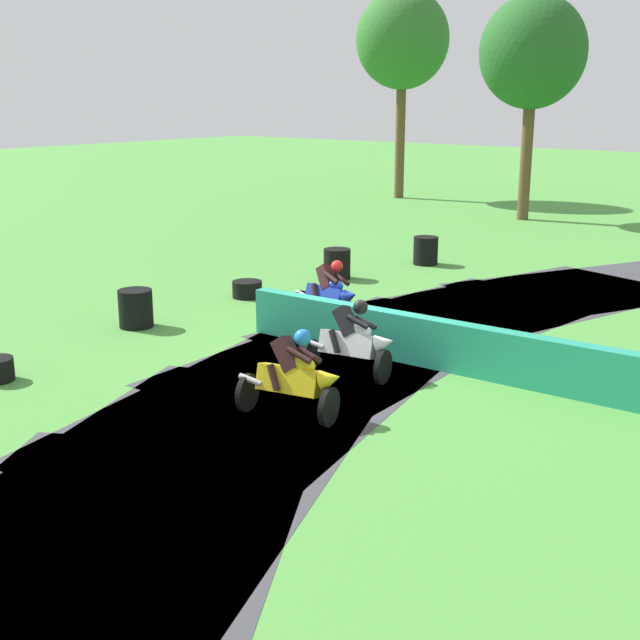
# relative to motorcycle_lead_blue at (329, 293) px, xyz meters

# --- Properties ---
(ground_plane) EXTENTS (120.00, 120.00, 0.00)m
(ground_plane) POSITION_rel_motorcycle_lead_blue_xyz_m (1.68, -1.31, -0.64)
(ground_plane) COLOR #4C933D
(track_asphalt) EXTENTS (8.70, 26.11, 0.01)m
(track_asphalt) POSITION_rel_motorcycle_lead_blue_xyz_m (2.65, -1.27, -0.64)
(track_asphalt) COLOR #3D3D42
(track_asphalt) RESTS_ON ground
(safety_barrier) EXTENTS (15.14, 0.84, 0.90)m
(safety_barrier) POSITION_rel_motorcycle_lead_blue_xyz_m (6.85, -1.12, -0.19)
(safety_barrier) COLOR #239375
(safety_barrier) RESTS_ON ground
(motorcycle_lead_blue) EXTENTS (1.71, 0.91, 1.43)m
(motorcycle_lead_blue) POSITION_rel_motorcycle_lead_blue_xyz_m (0.00, 0.00, 0.00)
(motorcycle_lead_blue) COLOR black
(motorcycle_lead_blue) RESTS_ON ground
(motorcycle_chase_white) EXTENTS (1.67, 1.00, 1.43)m
(motorcycle_chase_white) POSITION_rel_motorcycle_lead_blue_xyz_m (2.48, -2.56, -0.00)
(motorcycle_chase_white) COLOR black
(motorcycle_chase_white) RESTS_ON ground
(motorcycle_trailing_yellow) EXTENTS (1.68, 1.04, 1.43)m
(motorcycle_trailing_yellow) POSITION_rel_motorcycle_lead_blue_xyz_m (2.90, -4.63, 0.00)
(motorcycle_trailing_yellow) COLOR black
(motorcycle_trailing_yellow) RESTS_ON ground
(tire_stack_near) EXTENTS (0.70, 0.70, 0.80)m
(tire_stack_near) POSITION_rel_motorcycle_lead_blue_xyz_m (-1.69, 6.74, -0.24)
(tire_stack_near) COLOR black
(tire_stack_near) RESTS_ON ground
(tire_stack_mid_a) EXTENTS (0.72, 0.72, 0.80)m
(tire_stack_mid_a) POSITION_rel_motorcycle_lead_blue_xyz_m (-2.53, 3.62, -0.24)
(tire_stack_mid_a) COLOR black
(tire_stack_mid_a) RESTS_ON ground
(tire_stack_mid_b) EXTENTS (0.72, 0.72, 0.40)m
(tire_stack_mid_b) POSITION_rel_motorcycle_lead_blue_xyz_m (-2.96, 0.59, -0.44)
(tire_stack_mid_b) COLOR black
(tire_stack_mid_b) RESTS_ON ground
(tire_stack_far) EXTENTS (0.72, 0.72, 0.80)m
(tire_stack_far) POSITION_rel_motorcycle_lead_blue_xyz_m (-2.99, -2.80, -0.24)
(tire_stack_far) COLOR black
(tire_stack_far) RESTS_ON ground
(tree_far_left) EXTENTS (4.21, 4.21, 9.33)m
(tree_far_left) POSITION_rel_motorcycle_lead_blue_xyz_m (-11.02, 19.67, 6.43)
(tree_far_left) COLOR brown
(tree_far_left) RESTS_ON ground
(tree_mid_rise) EXTENTS (3.97, 3.97, 8.35)m
(tree_mid_rise) POSITION_rel_motorcycle_lead_blue_xyz_m (-3.36, 16.75, 5.57)
(tree_mid_rise) COLOR brown
(tree_mid_rise) RESTS_ON ground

